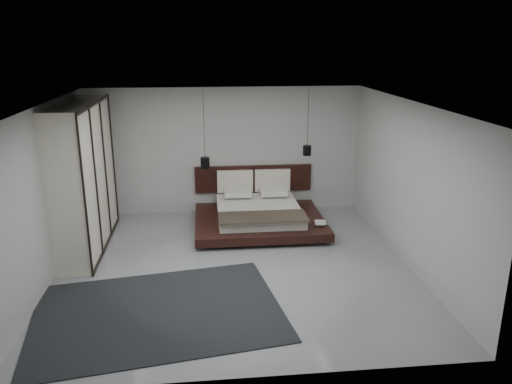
{
  "coord_description": "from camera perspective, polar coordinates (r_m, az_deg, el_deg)",
  "views": [
    {
      "loc": [
        -0.47,
        -7.9,
        3.77
      ],
      "look_at": [
        0.5,
        1.2,
        0.97
      ],
      "focal_mm": 35.0,
      "sensor_mm": 36.0,
      "label": 1
    }
  ],
  "objects": [
    {
      "name": "bed",
      "position": [
        10.47,
        0.28,
        -2.46
      ],
      "size": [
        2.64,
        2.33,
        1.05
      ],
      "color": "black",
      "rests_on": "floor"
    },
    {
      "name": "ceiling",
      "position": [
        7.97,
        -2.68,
        10.01
      ],
      "size": [
        6.0,
        6.0,
        0.0
      ],
      "primitive_type": "plane",
      "rotation": [
        3.14,
        0.0,
        0.0
      ],
      "color": "white",
      "rests_on": "wall_back"
    },
    {
      "name": "floor",
      "position": [
        8.76,
        -2.43,
        -8.47
      ],
      "size": [
        6.0,
        6.0,
        0.0
      ],
      "primitive_type": "plane",
      "color": "gray",
      "rests_on": "ground"
    },
    {
      "name": "wall_left",
      "position": [
        8.63,
        -22.86,
        -0.3
      ],
      "size": [
        0.0,
        6.0,
        6.0
      ],
      "primitive_type": "plane",
      "rotation": [
        1.57,
        0.0,
        1.57
      ],
      "color": "#B3B3B1",
      "rests_on": "floor"
    },
    {
      "name": "wardrobe",
      "position": [
        9.69,
        -19.16,
        1.65
      ],
      "size": [
        0.65,
        2.77,
        2.72
      ],
      "color": "silver",
      "rests_on": "floor"
    },
    {
      "name": "book_lower",
      "position": [
        10.07,
        6.84,
        -3.53
      ],
      "size": [
        0.21,
        0.28,
        0.03
      ],
      "primitive_type": "imported",
      "rotation": [
        0.0,
        0.0,
        0.05
      ],
      "color": "#99724C",
      "rests_on": "bed"
    },
    {
      "name": "lattice_screen",
      "position": [
        10.92,
        -19.05,
        3.01
      ],
      "size": [
        0.05,
        0.9,
        2.6
      ],
      "primitive_type": "cube",
      "color": "black",
      "rests_on": "floor"
    },
    {
      "name": "rug",
      "position": [
        7.53,
        -11.1,
        -13.3
      ],
      "size": [
        3.84,
        3.0,
        0.01
      ],
      "primitive_type": "cube",
      "rotation": [
        0.0,
        0.0,
        0.15
      ],
      "color": "black",
      "rests_on": "floor"
    },
    {
      "name": "pendant_right",
      "position": [
        10.68,
        5.86,
        4.79
      ],
      "size": [
        0.17,
        0.17,
        1.39
      ],
      "color": "black",
      "rests_on": "ceiling"
    },
    {
      "name": "wall_right",
      "position": [
        8.95,
        17.0,
        0.9
      ],
      "size": [
        0.0,
        6.0,
        6.0
      ],
      "primitive_type": "plane",
      "rotation": [
        1.57,
        0.0,
        -1.57
      ],
      "color": "#B3B3B1",
      "rests_on": "floor"
    },
    {
      "name": "book_upper",
      "position": [
        10.03,
        6.77,
        -3.47
      ],
      "size": [
        0.27,
        0.33,
        0.02
      ],
      "primitive_type": "imported",
      "rotation": [
        0.0,
        0.0,
        -0.25
      ],
      "color": "#99724C",
      "rests_on": "book_lower"
    },
    {
      "name": "wall_back",
      "position": [
        11.16,
        -3.53,
        4.73
      ],
      "size": [
        6.0,
        0.0,
        6.0
      ],
      "primitive_type": "plane",
      "rotation": [
        1.57,
        0.0,
        0.0
      ],
      "color": "#B3B3B1",
      "rests_on": "floor"
    },
    {
      "name": "wall_front",
      "position": [
        5.46,
        -0.53,
        -8.69
      ],
      "size": [
        6.0,
        0.0,
        6.0
      ],
      "primitive_type": "plane",
      "rotation": [
        -1.57,
        0.0,
        0.0
      ],
      "color": "#B3B3B1",
      "rests_on": "floor"
    },
    {
      "name": "pendant_left",
      "position": [
        10.51,
        -5.84,
        3.37
      ],
      "size": [
        0.19,
        0.19,
        1.62
      ],
      "color": "black",
      "rests_on": "ceiling"
    }
  ]
}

